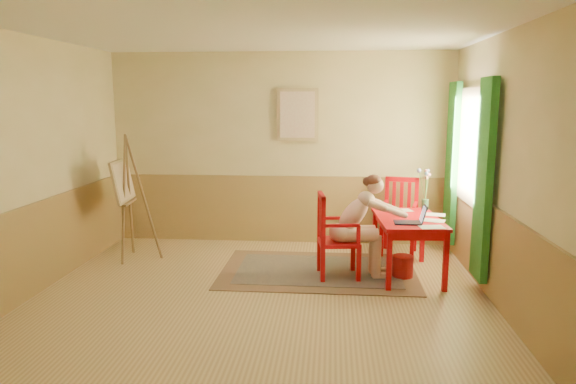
# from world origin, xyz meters

# --- Properties ---
(room) EXTENTS (5.04, 4.54, 2.84)m
(room) POSITION_xyz_m (0.00, 0.00, 1.40)
(room) COLOR tan
(room) RESTS_ON ground
(wainscot) EXTENTS (5.00, 4.50, 1.00)m
(wainscot) POSITION_xyz_m (0.00, 0.80, 0.50)
(wainscot) COLOR tan
(wainscot) RESTS_ON room
(window) EXTENTS (0.12, 2.01, 2.20)m
(window) POSITION_xyz_m (2.42, 1.10, 1.35)
(window) COLOR white
(window) RESTS_ON room
(wall_portrait) EXTENTS (0.60, 0.05, 0.76)m
(wall_portrait) POSITION_xyz_m (0.25, 2.20, 1.90)
(wall_portrait) COLOR tan
(wall_portrait) RESTS_ON room
(rug) EXTENTS (2.41, 1.61, 0.02)m
(rug) POSITION_xyz_m (0.60, 0.84, 0.01)
(rug) COLOR #8C7251
(rug) RESTS_ON room
(table) EXTENTS (0.80, 1.24, 0.72)m
(table) POSITION_xyz_m (1.68, 0.78, 0.63)
(table) COLOR red
(table) RESTS_ON room
(chair_left) EXTENTS (0.53, 0.51, 1.02)m
(chair_left) POSITION_xyz_m (0.80, 0.63, 0.51)
(chair_left) COLOR red
(chair_left) RESTS_ON room
(chair_back) EXTENTS (0.56, 0.58, 1.05)m
(chair_back) POSITION_xyz_m (1.70, 1.75, 0.52)
(chair_back) COLOR red
(chair_back) RESTS_ON room
(figure) EXTENTS (0.95, 0.46, 1.25)m
(figure) POSITION_xyz_m (1.10, 0.67, 0.69)
(figure) COLOR beige
(figure) RESTS_ON room
(laptop) EXTENTS (0.36, 0.23, 0.22)m
(laptop) POSITION_xyz_m (1.68, 0.47, 0.76)
(laptop) COLOR #1E2338
(laptop) RESTS_ON table
(papers) EXTENTS (0.68, 1.13, 0.00)m
(papers) POSITION_xyz_m (1.87, 0.77, 0.72)
(papers) COLOR white
(papers) RESTS_ON table
(vase) EXTENTS (0.19, 0.27, 0.54)m
(vase) POSITION_xyz_m (1.94, 1.25, 0.97)
(vase) COLOR #3F724C
(vase) RESTS_ON table
(wastebasket) EXTENTS (0.26, 0.26, 0.27)m
(wastebasket) POSITION_xyz_m (1.62, 0.69, 0.13)
(wastebasket) COLOR red
(wastebasket) RESTS_ON room
(easel) EXTENTS (0.59, 0.75, 1.68)m
(easel) POSITION_xyz_m (-1.96, 1.19, 0.99)
(easel) COLOR olive
(easel) RESTS_ON room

